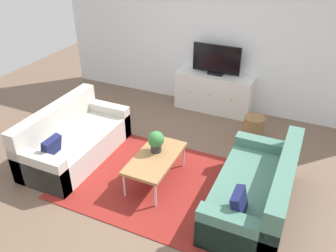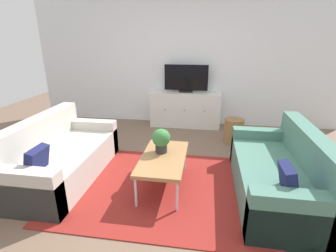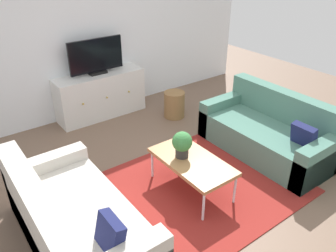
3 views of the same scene
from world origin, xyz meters
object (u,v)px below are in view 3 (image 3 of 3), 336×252
at_px(flat_screen_tv, 96,57).
at_px(wicker_basket, 174,104).
at_px(couch_left_side, 71,225).
at_px(coffee_table, 192,162).
at_px(tv_console, 101,95).
at_px(couch_right_side, 270,133).
at_px(potted_plant, 182,143).

height_order(flat_screen_tv, wicker_basket, flat_screen_tv).
relative_size(couch_left_side, coffee_table, 1.76).
xyz_separation_m(couch_left_side, flat_screen_tv, (1.50, 2.39, 0.73)).
height_order(coffee_table, wicker_basket, wicker_basket).
relative_size(tv_console, wicker_basket, 3.36).
bearing_deg(coffee_table, flat_screen_tv, 88.65).
xyz_separation_m(couch_right_side, tv_console, (-1.37, 2.37, 0.09)).
bearing_deg(couch_left_side, couch_right_side, 0.00).
xyz_separation_m(couch_left_side, tv_console, (1.50, 2.37, 0.09)).
relative_size(potted_plant, flat_screen_tv, 0.35).
height_order(couch_left_side, couch_right_side, same).
bearing_deg(flat_screen_tv, wicker_basket, -39.48).
distance_m(couch_left_side, couch_right_side, 2.87).
distance_m(couch_right_side, tv_console, 2.74).
bearing_deg(potted_plant, tv_console, 87.35).
relative_size(couch_left_side, tv_console, 1.23).
relative_size(couch_left_side, flat_screen_tv, 2.01).
bearing_deg(couch_left_side, wicker_basket, 33.38).
height_order(potted_plant, wicker_basket, potted_plant).
bearing_deg(flat_screen_tv, couch_left_side, -122.15).
distance_m(couch_left_side, flat_screen_tv, 2.92).
bearing_deg(tv_console, flat_screen_tv, 90.00).
height_order(coffee_table, flat_screen_tv, flat_screen_tv).
xyz_separation_m(couch_left_side, couch_right_side, (2.87, 0.00, 0.00)).
bearing_deg(coffee_table, couch_right_side, 0.77).
bearing_deg(tv_console, wicker_basket, -38.75).
distance_m(couch_right_side, potted_plant, 1.51).
height_order(couch_right_side, flat_screen_tv, flat_screen_tv).
bearing_deg(couch_left_side, tv_console, 57.63).
bearing_deg(coffee_table, tv_console, 88.64).
bearing_deg(flat_screen_tv, tv_console, -90.00).
xyz_separation_m(couch_right_side, potted_plant, (-1.47, 0.11, 0.32)).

